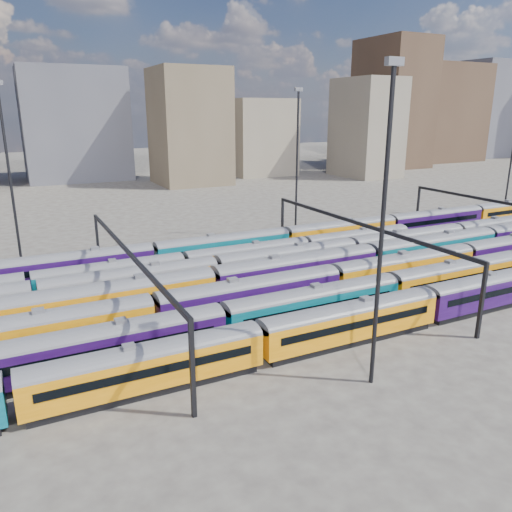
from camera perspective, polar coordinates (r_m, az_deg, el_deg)
name	(u,v)px	position (r m, az deg, el deg)	size (l,w,h in m)	color
ground	(291,291)	(63.35, 3.97, -4.02)	(500.00, 500.00, 0.00)	#413B37
rake_0	(493,286)	(63.38, 25.45, -3.16)	(139.87, 2.92, 4.92)	black
rake_1	(457,274)	(66.10, 21.95, -1.89)	(103.28, 3.03, 5.09)	black
rake_2	(334,278)	(59.99, 8.86, -2.53)	(129.96, 3.17, 5.34)	black
rake_3	(213,281)	(58.03, -4.97, -2.91)	(135.95, 3.31, 5.60)	black
rake_4	(216,269)	(63.33, -4.65, -1.44)	(126.05, 3.07, 5.18)	black
rake_5	(111,273)	(64.94, -16.23, -1.86)	(94.48, 2.77, 4.65)	black
rake_6	(286,237)	(78.69, 3.42, 2.15)	(126.70, 3.09, 5.21)	black
gantry_1	(128,260)	(54.30, -14.43, -0.47)	(0.35, 40.35, 8.03)	black
gantry_2	(357,231)	(66.83, 11.52, 2.85)	(0.35, 40.35, 8.03)	black
gantry_3	(512,211)	(88.23, 27.19, 4.62)	(0.35, 40.35, 8.03)	black
mast_1	(9,174)	(73.52, -26.36, 8.40)	(1.40, 0.50, 25.60)	black
mast_2	(383,220)	(39.38, 14.29, 4.03)	(1.40, 0.50, 25.60)	black
mast_3	(297,158)	(88.05, 4.72, 11.07)	(1.40, 0.50, 25.60)	black
skyline	(388,113)	(206.95, 14.83, 15.54)	(399.22, 60.48, 50.03)	#665B4C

